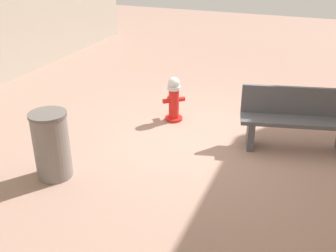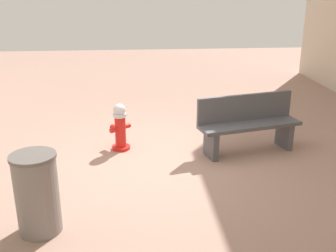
% 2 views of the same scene
% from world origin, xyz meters
% --- Properties ---
extents(ground_plane, '(23.40, 23.40, 0.00)m').
position_xyz_m(ground_plane, '(0.00, 0.00, 0.00)').
color(ground_plane, '#9E7A6B').
extents(fire_hydrant, '(0.36, 0.37, 0.80)m').
position_xyz_m(fire_hydrant, '(0.66, -0.54, 0.40)').
color(fire_hydrant, red).
rests_on(fire_hydrant, ground_plane).
extents(bench_near, '(1.78, 0.83, 0.95)m').
position_xyz_m(bench_near, '(-1.46, -0.27, 0.50)').
color(bench_near, '#4C4C51').
rests_on(bench_near, ground_plane).
extents(trash_bin, '(0.50, 0.50, 0.94)m').
position_xyz_m(trash_bin, '(1.51, 1.80, 0.47)').
color(trash_bin, slate).
rests_on(trash_bin, ground_plane).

